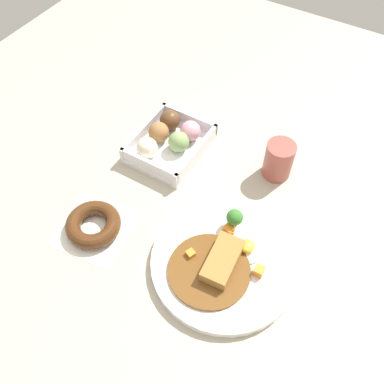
{
  "coord_description": "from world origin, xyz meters",
  "views": [
    {
      "loc": [
        0.45,
        0.24,
        0.72
      ],
      "look_at": [
        0.02,
        -0.02,
        0.03
      ],
      "focal_mm": 38.92,
      "sensor_mm": 36.0,
      "label": 1
    }
  ],
  "objects_px": {
    "curry_plate": "(224,261)",
    "coffee_mug": "(279,160)",
    "chocolate_ring_donut": "(93,225)",
    "donut_box": "(169,140)"
  },
  "relations": [
    {
      "from": "coffee_mug",
      "to": "chocolate_ring_donut",
      "type": "bearing_deg",
      "value": -38.3
    },
    {
      "from": "curry_plate",
      "to": "donut_box",
      "type": "height_order",
      "value": "curry_plate"
    },
    {
      "from": "chocolate_ring_donut",
      "to": "coffee_mug",
      "type": "bearing_deg",
      "value": 141.7
    },
    {
      "from": "donut_box",
      "to": "chocolate_ring_donut",
      "type": "xyz_separation_m",
      "value": [
        0.27,
        -0.01,
        -0.01
      ]
    },
    {
      "from": "donut_box",
      "to": "chocolate_ring_donut",
      "type": "height_order",
      "value": "donut_box"
    },
    {
      "from": "coffee_mug",
      "to": "donut_box",
      "type": "bearing_deg",
      "value": -77.18
    },
    {
      "from": "chocolate_ring_donut",
      "to": "coffee_mug",
      "type": "relative_size",
      "value": 1.81
    },
    {
      "from": "curry_plate",
      "to": "coffee_mug",
      "type": "bearing_deg",
      "value": -178.47
    },
    {
      "from": "coffee_mug",
      "to": "curry_plate",
      "type": "bearing_deg",
      "value": 1.53
    },
    {
      "from": "curry_plate",
      "to": "donut_box",
      "type": "relative_size",
      "value": 1.54
    }
  ]
}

